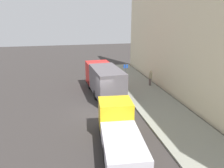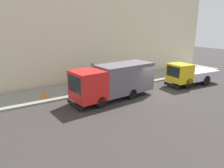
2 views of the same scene
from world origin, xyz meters
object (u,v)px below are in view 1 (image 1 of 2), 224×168
at_px(pedestrian_walking, 150,78).
at_px(street_sign_post, 126,74).
at_px(small_flatbed_truck, 119,129).
at_px(traffic_cone_orange, 119,74).
at_px(large_utility_truck, 104,79).

distance_m(pedestrian_walking, street_sign_post, 2.99).
bearing_deg(small_flatbed_truck, street_sign_post, 77.03).
xyz_separation_m(small_flatbed_truck, traffic_cone_orange, (3.48, 13.63, -0.62)).
bearing_deg(pedestrian_walking, small_flatbed_truck, 104.81).
relative_size(large_utility_truck, pedestrian_walking, 4.48).
xyz_separation_m(pedestrian_walking, traffic_cone_orange, (-2.44, 3.79, -0.52)).
bearing_deg(large_utility_truck, street_sign_post, 12.57).
xyz_separation_m(large_utility_truck, small_flatbed_truck, (-0.70, -8.66, -0.46)).
relative_size(pedestrian_walking, street_sign_post, 0.63).
xyz_separation_m(small_flatbed_truck, pedestrian_walking, (5.91, 9.84, -0.10)).
height_order(pedestrian_walking, street_sign_post, street_sign_post).
height_order(large_utility_truck, street_sign_post, large_utility_truck).
bearing_deg(large_utility_truck, small_flatbed_truck, -98.51).
relative_size(pedestrian_walking, traffic_cone_orange, 2.41).
bearing_deg(traffic_cone_orange, small_flatbed_truck, -104.30).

